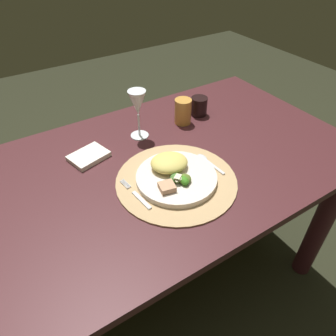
{
  "coord_description": "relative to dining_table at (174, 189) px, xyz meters",
  "views": [
    {
      "loc": [
        -0.49,
        -0.72,
        1.41
      ],
      "look_at": [
        -0.07,
        -0.06,
        0.76
      ],
      "focal_mm": 33.19,
      "sensor_mm": 36.0,
      "label": 1
    }
  ],
  "objects": [
    {
      "name": "fork",
      "position": [
        -0.21,
        -0.11,
        0.17
      ],
      "size": [
        0.03,
        0.16,
        0.0
      ],
      "color": "silver",
      "rests_on": "placemat"
    },
    {
      "name": "amber_tumbler",
      "position": [
        0.16,
        0.18,
        0.21
      ],
      "size": [
        0.07,
        0.07,
        0.1
      ],
      "primitive_type": "cylinder",
      "color": "gold",
      "rests_on": "dining_table"
    },
    {
      "name": "spoon",
      "position": [
        0.07,
        -0.09,
        0.17
      ],
      "size": [
        0.03,
        0.13,
        0.01
      ],
      "color": "silver",
      "rests_on": "placemat"
    },
    {
      "name": "bread_piece",
      "position": [
        -0.13,
        -0.15,
        0.19
      ],
      "size": [
        0.05,
        0.05,
        0.02
      ],
      "primitive_type": "cube",
      "rotation": [
        0.0,
        0.0,
        6.08
      ],
      "color": "tan",
      "rests_on": "dinner_plate"
    },
    {
      "name": "dinner_plate",
      "position": [
        -0.07,
        -0.11,
        0.17
      ],
      "size": [
        0.26,
        0.26,
        0.02
      ],
      "primitive_type": "cylinder",
      "color": "silver",
      "rests_on": "placemat"
    },
    {
      "name": "pasta_serving",
      "position": [
        -0.06,
        -0.07,
        0.2
      ],
      "size": [
        0.15,
        0.14,
        0.04
      ],
      "primitive_type": "ellipsoid",
      "rotation": [
        0.0,
        0.0,
        5.99
      ],
      "color": "#DCC75F",
      "rests_on": "dinner_plate"
    },
    {
      "name": "placemat",
      "position": [
        -0.07,
        -0.11,
        0.16
      ],
      "size": [
        0.39,
        0.39,
        0.01
      ],
      "primitive_type": "cylinder",
      "color": "tan",
      "rests_on": "dining_table"
    },
    {
      "name": "wine_glass",
      "position": [
        -0.04,
        0.18,
        0.29
      ],
      "size": [
        0.07,
        0.07,
        0.19
      ],
      "color": "silver",
      "rests_on": "dining_table"
    },
    {
      "name": "dark_tumbler",
      "position": [
        0.25,
        0.19,
        0.2
      ],
      "size": [
        0.07,
        0.07,
        0.08
      ],
      "primitive_type": "cylinder",
      "color": "black",
      "rests_on": "dining_table"
    },
    {
      "name": "napkin",
      "position": [
        -0.26,
        0.15,
        0.17
      ],
      "size": [
        0.15,
        0.12,
        0.02
      ],
      "primitive_type": "cube",
      "rotation": [
        0.0,
        0.0,
        0.26
      ],
      "color": "white",
      "rests_on": "dining_table"
    },
    {
      "name": "dining_table",
      "position": [
        0.0,
        0.0,
        0.0
      ],
      "size": [
        1.31,
        0.82,
        0.74
      ],
      "color": "#421D20",
      "rests_on": "ground"
    },
    {
      "name": "salad_greens",
      "position": [
        -0.07,
        -0.15,
        0.19
      ],
      "size": [
        0.07,
        0.07,
        0.03
      ],
      "color": "#4E6822",
      "rests_on": "dinner_plate"
    },
    {
      "name": "ground_plane",
      "position": [
        0.0,
        0.0,
        -0.58
      ],
      "size": [
        6.0,
        6.0,
        0.0
      ],
      "primitive_type": "plane",
      "color": "black"
    }
  ]
}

